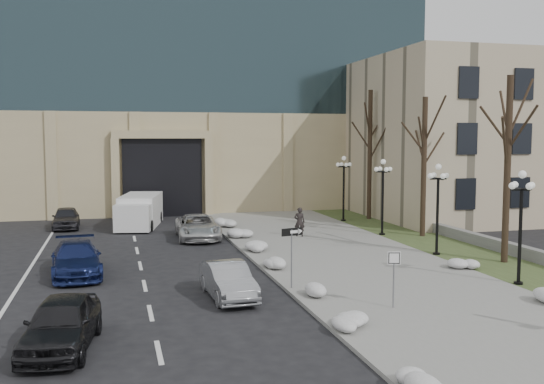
{
  "coord_description": "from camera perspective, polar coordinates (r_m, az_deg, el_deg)",
  "views": [
    {
      "loc": [
        -7.63,
        -14.96,
        6.09
      ],
      "look_at": [
        -0.37,
        12.7,
        3.5
      ],
      "focal_mm": 40.0,
      "sensor_mm": 36.0,
      "label": 1
    }
  ],
  "objects": [
    {
      "name": "curb",
      "position": [
        30.31,
        -1.79,
        -6.28
      ],
      "size": [
        0.3,
        40.0,
        0.14
      ],
      "primitive_type": "cube",
      "color": "gray",
      "rests_on": "ground"
    },
    {
      "name": "snow_clump_b",
      "position": [
        19.81,
        6.99,
        -11.86
      ],
      "size": [
        1.1,
        1.6,
        0.36
      ],
      "primitive_type": "ellipsoid",
      "color": "silver",
      "rests_on": "sidewalk"
    },
    {
      "name": "snow_clump_d",
      "position": [
        27.77,
        0.69,
        -6.86
      ],
      "size": [
        1.1,
        1.6,
        0.36
      ],
      "primitive_type": "ellipsoid",
      "color": "silver",
      "rests_on": "sidewalk"
    },
    {
      "name": "sidewalk",
      "position": [
        31.6,
        6.23,
        -5.85
      ],
      "size": [
        9.0,
        40.0,
        0.12
      ],
      "primitive_type": "cube",
      "color": "gray",
      "rests_on": "ground"
    },
    {
      "name": "tree_near",
      "position": [
        30.85,
        21.35,
        4.33
      ],
      "size": [
        3.2,
        3.2,
        9.0
      ],
      "color": "black",
      "rests_on": "ground"
    },
    {
      "name": "car_a",
      "position": [
        18.77,
        -19.2,
        -11.61
      ],
      "size": [
        2.4,
        4.69,
        1.53
      ],
      "primitive_type": "imported",
      "rotation": [
        0.0,
        0.0,
        -0.14
      ],
      "color": "black",
      "rests_on": "ground"
    },
    {
      "name": "office_tower",
      "position": [
        60.11,
        -9.44,
        17.02
      ],
      "size": [
        40.0,
        24.7,
        36.0
      ],
      "color": "tan",
      "rests_on": "ground"
    },
    {
      "name": "grass_strip",
      "position": [
        34.44,
        16.43,
        -5.14
      ],
      "size": [
        4.0,
        40.0,
        0.1
      ],
      "primitive_type": "cube",
      "color": "#3A4924",
      "rests_on": "ground"
    },
    {
      "name": "car_d",
      "position": [
        36.61,
        -7.0,
        -3.28
      ],
      "size": [
        2.61,
        5.35,
        1.46
      ],
      "primitive_type": "imported",
      "rotation": [
        0.0,
        0.0,
        -0.03
      ],
      "color": "silver",
      "rests_on": "ground"
    },
    {
      "name": "tree_far",
      "position": [
        44.79,
        9.21,
        5.19
      ],
      "size": [
        3.2,
        3.2,
        9.5
      ],
      "color": "black",
      "rests_on": "ground"
    },
    {
      "name": "snow_clump_c",
      "position": [
        23.39,
        3.13,
        -9.17
      ],
      "size": [
        1.1,
        1.6,
        0.36
      ],
      "primitive_type": "ellipsoid",
      "color": "silver",
      "rests_on": "sidewalk"
    },
    {
      "name": "lamppost_a",
      "position": [
        26.5,
        22.39,
        -1.75
      ],
      "size": [
        1.18,
        1.18,
        4.76
      ],
      "color": "black",
      "rests_on": "ground"
    },
    {
      "name": "snow_clump_i",
      "position": [
        29.33,
        17.29,
        -6.45
      ],
      "size": [
        1.1,
        1.6,
        0.36
      ],
      "primitive_type": "ellipsoid",
      "color": "silver",
      "rests_on": "sidewalk"
    },
    {
      "name": "box_truck",
      "position": [
        42.33,
        -12.36,
        -1.81
      ],
      "size": [
        3.57,
        7.03,
        2.13
      ],
      "rotation": [
        0.0,
        0.0,
        -0.2
      ],
      "color": "silver",
      "rests_on": "ground"
    },
    {
      "name": "snow_clump_a",
      "position": [
        15.4,
        14.52,
        -17.09
      ],
      "size": [
        1.1,
        1.6,
        0.36
      ],
      "primitive_type": "ellipsoid",
      "color": "silver",
      "rests_on": "sidewalk"
    },
    {
      "name": "snow_clump_e",
      "position": [
        31.78,
        -1.19,
        -5.32
      ],
      "size": [
        1.1,
        1.6,
        0.36
      ],
      "primitive_type": "ellipsoid",
      "color": "silver",
      "rests_on": "sidewalk"
    },
    {
      "name": "classical_building",
      "position": [
        52.17,
        19.97,
        4.77
      ],
      "size": [
        22.0,
        18.12,
        12.0
      ],
      "color": "tan",
      "rests_on": "ground"
    },
    {
      "name": "pedestrian",
      "position": [
        36.59,
        2.61,
        -2.83
      ],
      "size": [
        0.74,
        0.6,
        1.76
      ],
      "primitive_type": "imported",
      "rotation": [
        0.0,
        0.0,
        2.83
      ],
      "color": "black",
      "rests_on": "sidewalk"
    },
    {
      "name": "car_b",
      "position": [
        23.23,
        -4.17,
        -8.31
      ],
      "size": [
        1.69,
        4.2,
        1.36
      ],
      "primitive_type": "imported",
      "rotation": [
        0.0,
        0.0,
        0.06
      ],
      "color": "#96999D",
      "rests_on": "ground"
    },
    {
      "name": "ground",
      "position": [
        17.86,
        11.98,
        -14.88
      ],
      "size": [
        160.0,
        160.0,
        0.0
      ],
      "primitive_type": "plane",
      "color": "black",
      "rests_on": "ground"
    },
    {
      "name": "snow_clump_f",
      "position": [
        36.46,
        -3.21,
        -3.97
      ],
      "size": [
        1.1,
        1.6,
        0.36
      ],
      "primitive_type": "ellipsoid",
      "color": "silver",
      "rests_on": "sidewalk"
    },
    {
      "name": "keep_sign",
      "position": [
        21.73,
        11.4,
        -6.97
      ],
      "size": [
        0.45,
        0.15,
        2.12
      ],
      "rotation": [
        0.0,
        0.0,
        -0.24
      ],
      "color": "slate",
      "rests_on": "ground"
    },
    {
      "name": "stone_wall",
      "position": [
        37.1,
        17.49,
        -3.97
      ],
      "size": [
        0.5,
        30.0,
        0.7
      ],
      "primitive_type": "cube",
      "color": "gray",
      "rests_on": "ground"
    },
    {
      "name": "snow_clump_g",
      "position": [
        40.46,
        -4.48,
        -3.07
      ],
      "size": [
        1.1,
        1.6,
        0.36
      ],
      "primitive_type": "ellipsoid",
      "color": "silver",
      "rests_on": "sidewalk"
    },
    {
      "name": "car_e",
      "position": [
        42.84,
        -18.82,
        -2.3
      ],
      "size": [
        1.82,
        4.27,
        1.44
      ],
      "primitive_type": "imported",
      "rotation": [
        0.0,
        0.0,
        0.03
      ],
      "color": "#333338",
      "rests_on": "ground"
    },
    {
      "name": "lamppost_d",
      "position": [
        43.59,
        6.77,
        1.17
      ],
      "size": [
        1.18,
        1.18,
        4.76
      ],
      "color": "black",
      "rests_on": "ground"
    },
    {
      "name": "car_c",
      "position": [
        28.21,
        -17.94,
        -6.01
      ],
      "size": [
        2.46,
        5.25,
        1.48
      ],
      "primitive_type": "imported",
      "rotation": [
        0.0,
        0.0,
        0.08
      ],
      "color": "navy",
      "rests_on": "ground"
    },
    {
      "name": "lamppost_c",
      "position": [
        37.63,
        10.39,
        0.49
      ],
      "size": [
        1.18,
        1.18,
        4.76
      ],
      "color": "black",
      "rests_on": "ground"
    },
    {
      "name": "one_way_sign",
      "position": [
        23.98,
        2.19,
        -4.43
      ],
      "size": [
        0.95,
        0.35,
        2.53
      ],
      "rotation": [
        0.0,
        0.0,
        0.26
      ],
      "color": "slate",
      "rests_on": "ground"
    },
    {
      "name": "lamppost_b",
      "position": [
        31.89,
        15.34,
        -0.44
      ],
      "size": [
        1.18,
        1.18,
        4.76
      ],
      "color": "black",
      "rests_on": "ground"
    },
    {
      "name": "tree_mid",
      "position": [
        37.62,
        14.14,
        4.13
      ],
      "size": [
        3.2,
        3.2,
        8.5
      ],
      "color": "black",
      "rests_on": "ground"
    }
  ]
}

